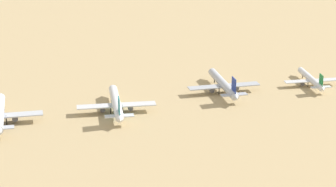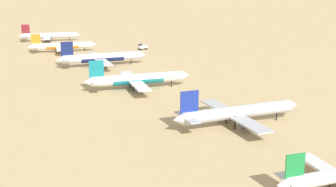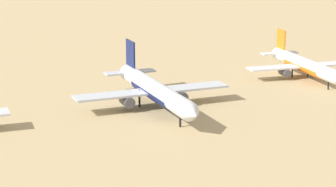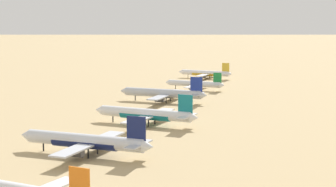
# 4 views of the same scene
# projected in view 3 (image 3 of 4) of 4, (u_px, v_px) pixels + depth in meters

# --- Properties ---
(parked_jet_4) EXTENTS (47.18, 38.21, 13.64)m
(parked_jet_4) POSITION_uv_depth(u_px,v_px,m) (154.00, 90.00, 153.06)
(parked_jet_4) COLOR silver
(parked_jet_4) RESTS_ON ground
(parked_jet_5) EXTENTS (40.88, 33.28, 11.78)m
(parked_jet_5) POSITION_uv_depth(u_px,v_px,m) (304.00, 65.00, 183.59)
(parked_jet_5) COLOR white
(parked_jet_5) RESTS_ON ground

